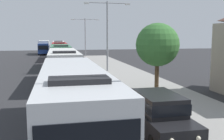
# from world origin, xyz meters

# --- Properties ---
(bus_lead) EXTENTS (2.58, 10.95, 3.21)m
(bus_lead) POSITION_xyz_m (-1.30, 11.12, 1.69)
(bus_lead) COLOR silver
(bus_lead) RESTS_ON ground_plane
(bus_second_in_line) EXTENTS (2.58, 10.58, 3.21)m
(bus_second_in_line) POSITION_xyz_m (-1.30, 23.96, 1.69)
(bus_second_in_line) COLOR silver
(bus_second_in_line) RESTS_ON ground_plane
(bus_middle) EXTENTS (2.58, 10.79, 3.21)m
(bus_middle) POSITION_xyz_m (-1.30, 36.06, 1.69)
(bus_middle) COLOR #33724C
(bus_middle) RESTS_ON ground_plane
(bus_fourth_in_line) EXTENTS (2.58, 11.88, 3.21)m
(bus_fourth_in_line) POSITION_xyz_m (-1.30, 48.72, 1.69)
(bus_fourth_in_line) COLOR maroon
(bus_fourth_in_line) RESTS_ON ground_plane
(bus_rear) EXTENTS (2.58, 11.36, 3.21)m
(bus_rear) POSITION_xyz_m (-1.30, 61.76, 1.69)
(bus_rear) COLOR silver
(bus_rear) RESTS_ON ground_plane
(white_suv) EXTENTS (1.86, 4.70, 1.90)m
(white_suv) POSITION_xyz_m (2.40, 10.73, 1.03)
(white_suv) COLOR black
(white_suv) RESTS_ON ground_plane
(box_truck_oncoming) EXTENTS (2.35, 8.12, 3.15)m
(box_truck_oncoming) POSITION_xyz_m (-4.60, 63.50, 1.71)
(box_truck_oncoming) COLOR navy
(box_truck_oncoming) RESTS_ON ground_plane
(streetlamp_mid) EXTENTS (5.44, 0.28, 8.20)m
(streetlamp_mid) POSITION_xyz_m (4.10, 30.98, 5.14)
(streetlamp_mid) COLOR gray
(streetlamp_mid) RESTS_ON sidewalk
(streetlamp_far) EXTENTS (5.63, 0.28, 7.68)m
(streetlamp_far) POSITION_xyz_m (4.10, 54.44, 4.88)
(streetlamp_far) COLOR gray
(streetlamp_far) RESTS_ON sidewalk
(roadside_tree) EXTENTS (3.30, 3.30, 5.21)m
(roadside_tree) POSITION_xyz_m (5.65, 19.12, 3.69)
(roadside_tree) COLOR #4C3823
(roadside_tree) RESTS_ON sidewalk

